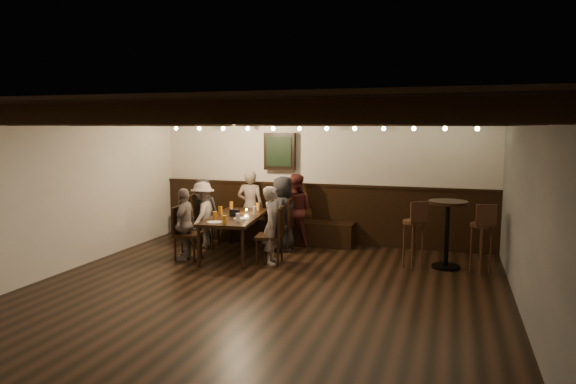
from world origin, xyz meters
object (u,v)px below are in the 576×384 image
(chair_left_near, at_px, (205,231))
(high_top_table, at_px, (447,224))
(chair_left_far, at_px, (187,243))
(person_right_far, at_px, (272,225))
(person_bench_centre, at_px, (250,206))
(person_right_near, at_px, (283,214))
(person_left_near, at_px, (203,215))
(person_bench_left, at_px, (203,210))
(dining_table, at_px, (235,219))
(person_bench_right, at_px, (295,210))
(person_left_far, at_px, (185,224))
(bar_stool_right, at_px, (481,247))
(chair_right_near, at_px, (281,234))
(chair_right_far, at_px, (271,246))
(bar_stool_left, at_px, (413,243))

(chair_left_near, bearing_deg, high_top_table, 80.69)
(chair_left_far, relative_size, person_right_far, 0.71)
(chair_left_near, bearing_deg, person_bench_centre, 129.77)
(person_right_near, relative_size, person_right_far, 1.06)
(person_left_near, bearing_deg, person_bench_left, -161.57)
(dining_table, xyz_separation_m, high_top_table, (3.51, 0.24, 0.07))
(person_bench_centre, xyz_separation_m, person_bench_right, (0.91, -0.03, -0.02))
(chair_left_near, bearing_deg, person_left_far, -1.85)
(dining_table, distance_m, person_bench_centre, 1.05)
(chair_left_near, height_order, high_top_table, high_top_table)
(dining_table, xyz_separation_m, person_left_far, (-0.68, -0.55, -0.03))
(person_bench_centre, height_order, high_top_table, person_bench_centre)
(person_right_far, bearing_deg, bar_stool_right, -90.30)
(person_left_near, bearing_deg, high_top_table, 80.75)
(person_left_near, distance_m, person_right_far, 1.75)
(chair_left_near, relative_size, chair_right_near, 1.04)
(bar_stool_right, bearing_deg, person_bench_centre, 150.53)
(chair_right_far, xyz_separation_m, person_left_far, (-1.46, -0.20, 0.32))
(chair_left_near, relative_size, person_bench_left, 0.81)
(chair_left_far, height_order, chair_right_near, chair_right_near)
(dining_table, xyz_separation_m, chair_right_near, (0.65, 0.54, -0.34))
(high_top_table, bearing_deg, bar_stool_right, -17.26)
(person_bench_centre, xyz_separation_m, bar_stool_left, (3.16, -1.01, -0.29))
(chair_left_far, relative_size, high_top_table, 0.84)
(person_right_far, bearing_deg, person_right_near, -0.00)
(bar_stool_left, bearing_deg, person_left_near, 141.33)
(chair_right_far, bearing_deg, person_bench_left, 50.19)
(dining_table, bearing_deg, high_top_table, -3.97)
(person_bench_left, height_order, high_top_table, person_bench_left)
(person_left_far, bearing_deg, chair_left_far, 90.00)
(chair_left_far, bearing_deg, bar_stool_right, 89.80)
(dining_table, relative_size, chair_right_near, 2.04)
(person_bench_left, distance_m, person_bench_right, 1.80)
(person_left_near, relative_size, bar_stool_right, 1.12)
(chair_left_near, bearing_deg, bar_stool_right, 78.98)
(chair_right_far, relative_size, bar_stool_right, 0.86)
(person_left_far, distance_m, person_right_near, 1.75)
(dining_table, xyz_separation_m, chair_left_near, (-0.78, 0.35, -0.33))
(dining_table, relative_size, chair_right_far, 2.08)
(person_bench_centre, height_order, bar_stool_right, person_bench_centre)
(person_bench_centre, bearing_deg, chair_right_near, 140.20)
(person_right_near, bearing_deg, chair_right_near, 90.00)
(person_bench_left, relative_size, person_right_far, 0.97)
(chair_right_far, bearing_deg, bar_stool_left, -88.21)
(chair_right_near, bearing_deg, high_top_table, -103.96)
(chair_left_far, height_order, person_left_far, person_left_far)
(chair_left_far, height_order, bar_stool_right, bar_stool_right)
(person_right_far, height_order, bar_stool_left, person_right_far)
(person_bench_right, relative_size, bar_stool_right, 1.24)
(person_bench_right, bearing_deg, person_bench_centre, -9.46)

